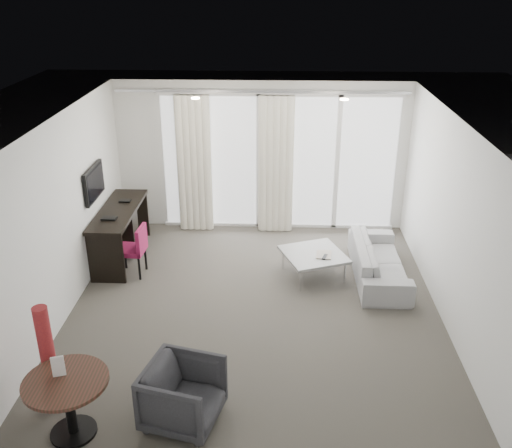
{
  "coord_description": "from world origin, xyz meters",
  "views": [
    {
      "loc": [
        0.29,
        -6.45,
        4.26
      ],
      "look_at": [
        0.0,
        0.6,
        1.1
      ],
      "focal_mm": 40.0,
      "sensor_mm": 36.0,
      "label": 1
    }
  ],
  "objects_px": {
    "desk_chair": "(131,250)",
    "rattan_chair_b": "(379,182)",
    "coffee_table": "(313,265)",
    "round_table": "(70,407)",
    "red_lamp": "(48,359)",
    "desk": "(121,234)",
    "sofa": "(379,261)",
    "tub_armchair": "(183,394)",
    "rattan_chair_a": "(303,182)"
  },
  "relations": [
    {
      "from": "desk_chair",
      "to": "red_lamp",
      "type": "bearing_deg",
      "value": -88.53
    },
    {
      "from": "desk_chair",
      "to": "red_lamp",
      "type": "xyz_separation_m",
      "value": [
        -0.13,
        -2.89,
        0.22
      ]
    },
    {
      "from": "tub_armchair",
      "to": "rattan_chair_b",
      "type": "relative_size",
      "value": 0.84
    },
    {
      "from": "round_table",
      "to": "sofa",
      "type": "relative_size",
      "value": 0.45
    },
    {
      "from": "rattan_chair_b",
      "to": "tub_armchair",
      "type": "bearing_deg",
      "value": -129.34
    },
    {
      "from": "desk",
      "to": "tub_armchair",
      "type": "distance_m",
      "value": 3.93
    },
    {
      "from": "coffee_table",
      "to": "rattan_chair_b",
      "type": "distance_m",
      "value": 3.38
    },
    {
      "from": "red_lamp",
      "to": "rattan_chair_a",
      "type": "xyz_separation_m",
      "value": [
        2.82,
        6.01,
        -0.21
      ]
    },
    {
      "from": "rattan_chair_b",
      "to": "rattan_chair_a",
      "type": "bearing_deg",
      "value": 165.1
    },
    {
      "from": "round_table",
      "to": "red_lamp",
      "type": "xyz_separation_m",
      "value": [
        -0.32,
        0.39,
        0.28
      ]
    },
    {
      "from": "desk_chair",
      "to": "rattan_chair_b",
      "type": "height_order",
      "value": "rattan_chair_b"
    },
    {
      "from": "rattan_chair_b",
      "to": "desk",
      "type": "bearing_deg",
      "value": -164.44
    },
    {
      "from": "red_lamp",
      "to": "round_table",
      "type": "bearing_deg",
      "value": -50.55
    },
    {
      "from": "rattan_chair_b",
      "to": "coffee_table",
      "type": "bearing_deg",
      "value": -129.27
    },
    {
      "from": "desk_chair",
      "to": "rattan_chair_b",
      "type": "relative_size",
      "value": 0.9
    },
    {
      "from": "sofa",
      "to": "rattan_chair_b",
      "type": "distance_m",
      "value": 3.07
    },
    {
      "from": "red_lamp",
      "to": "tub_armchair",
      "type": "relative_size",
      "value": 1.66
    },
    {
      "from": "round_table",
      "to": "tub_armchair",
      "type": "xyz_separation_m",
      "value": [
        1.09,
        0.22,
        0.01
      ]
    },
    {
      "from": "tub_armchair",
      "to": "coffee_table",
      "type": "height_order",
      "value": "tub_armchair"
    },
    {
      "from": "desk",
      "to": "coffee_table",
      "type": "xyz_separation_m",
      "value": [
        3.04,
        -0.51,
        -0.22
      ]
    },
    {
      "from": "desk",
      "to": "red_lamp",
      "type": "bearing_deg",
      "value": -87.23
    },
    {
      "from": "sofa",
      "to": "rattan_chair_a",
      "type": "bearing_deg",
      "value": 18.77
    },
    {
      "from": "desk",
      "to": "desk_chair",
      "type": "bearing_deg",
      "value": -61.29
    },
    {
      "from": "round_table",
      "to": "rattan_chair_a",
      "type": "xyz_separation_m",
      "value": [
        2.5,
        6.39,
        0.07
      ]
    },
    {
      "from": "desk",
      "to": "round_table",
      "type": "height_order",
      "value": "desk"
    },
    {
      "from": "desk_chair",
      "to": "round_table",
      "type": "height_order",
      "value": "desk_chair"
    },
    {
      "from": "sofa",
      "to": "rattan_chair_b",
      "type": "bearing_deg",
      "value": -8.63
    },
    {
      "from": "desk_chair",
      "to": "rattan_chair_a",
      "type": "xyz_separation_m",
      "value": [
        2.69,
        3.11,
        0.01
      ]
    },
    {
      "from": "tub_armchair",
      "to": "sofa",
      "type": "distance_m",
      "value": 3.97
    },
    {
      "from": "round_table",
      "to": "tub_armchair",
      "type": "distance_m",
      "value": 1.11
    },
    {
      "from": "desk",
      "to": "desk_chair",
      "type": "xyz_separation_m",
      "value": [
        0.3,
        -0.55,
        -0.02
      ]
    },
    {
      "from": "red_lamp",
      "to": "rattan_chair_b",
      "type": "xyz_separation_m",
      "value": [
        4.32,
        5.98,
        -0.17
      ]
    },
    {
      "from": "coffee_table",
      "to": "rattan_chair_b",
      "type": "relative_size",
      "value": 0.97
    },
    {
      "from": "desk",
      "to": "round_table",
      "type": "bearing_deg",
      "value": -82.79
    },
    {
      "from": "round_table",
      "to": "rattan_chair_b",
      "type": "xyz_separation_m",
      "value": [
        4.0,
        6.37,
        0.11
      ]
    },
    {
      "from": "sofa",
      "to": "desk",
      "type": "bearing_deg",
      "value": 83.06
    },
    {
      "from": "desk",
      "to": "tub_armchair",
      "type": "bearing_deg",
      "value": -66.47
    },
    {
      "from": "tub_armchair",
      "to": "rattan_chair_a",
      "type": "xyz_separation_m",
      "value": [
        1.42,
        6.17,
        0.07
      ]
    },
    {
      "from": "round_table",
      "to": "coffee_table",
      "type": "xyz_separation_m",
      "value": [
        2.56,
        3.32,
        -0.14
      ]
    },
    {
      "from": "round_table",
      "to": "tub_armchair",
      "type": "height_order",
      "value": "tub_armchair"
    },
    {
      "from": "tub_armchair",
      "to": "rattan_chair_b",
      "type": "xyz_separation_m",
      "value": [
        2.91,
        6.15,
        0.1
      ]
    },
    {
      "from": "desk",
      "to": "desk_chair",
      "type": "relative_size",
      "value": 2.24
    },
    {
      "from": "coffee_table",
      "to": "desk_chair",
      "type": "bearing_deg",
      "value": -179.11
    },
    {
      "from": "red_lamp",
      "to": "tub_armchair",
      "type": "height_order",
      "value": "red_lamp"
    },
    {
      "from": "desk",
      "to": "sofa",
      "type": "height_order",
      "value": "desk"
    },
    {
      "from": "rattan_chair_b",
      "to": "red_lamp",
      "type": "bearing_deg",
      "value": -139.8
    },
    {
      "from": "round_table",
      "to": "rattan_chair_b",
      "type": "distance_m",
      "value": 7.52
    },
    {
      "from": "rattan_chair_a",
      "to": "red_lamp",
      "type": "bearing_deg",
      "value": -127.86
    },
    {
      "from": "desk_chair",
      "to": "rattan_chair_b",
      "type": "bearing_deg",
      "value": 40.55
    },
    {
      "from": "desk",
      "to": "tub_armchair",
      "type": "relative_size",
      "value": 2.4
    }
  ]
}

